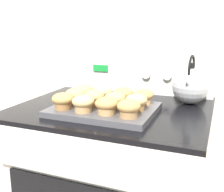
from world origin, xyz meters
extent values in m
cube|color=silver|center=(0.00, 0.67, 1.20)|extent=(8.00, 0.05, 2.40)
cube|color=#B2B2B7|center=(0.00, 0.00, 0.75)|extent=(0.62, 0.02, 0.02)
cube|color=black|center=(0.00, 0.33, 0.88)|extent=(0.77, 0.63, 0.02)
cube|color=white|center=(0.00, 0.62, 0.98)|extent=(0.75, 0.05, 0.20)
cube|color=green|center=(-0.17, 0.59, 1.00)|extent=(0.08, 0.01, 0.03)
cylinder|color=white|center=(0.07, 0.58, 0.98)|extent=(0.04, 0.02, 0.04)
cylinder|color=white|center=(0.17, 0.58, 0.98)|extent=(0.04, 0.02, 0.04)
cylinder|color=white|center=(0.27, 0.58, 0.98)|extent=(0.04, 0.02, 0.04)
cube|color=#4C4C51|center=(0.00, 0.24, 0.90)|extent=(0.38, 0.30, 0.02)
cylinder|color=olive|center=(-0.13, 0.16, 0.92)|extent=(0.06, 0.06, 0.03)
ellipsoid|color=tan|center=(-0.13, 0.16, 0.95)|extent=(0.08, 0.08, 0.04)
cylinder|color=tan|center=(-0.04, 0.15, 0.92)|extent=(0.06, 0.06, 0.03)
ellipsoid|color=tan|center=(-0.04, 0.15, 0.95)|extent=(0.08, 0.08, 0.04)
cylinder|color=tan|center=(0.04, 0.16, 0.92)|extent=(0.06, 0.06, 0.03)
ellipsoid|color=tan|center=(0.04, 0.16, 0.95)|extent=(0.08, 0.08, 0.04)
cylinder|color=#A37A4C|center=(0.13, 0.15, 0.92)|extent=(0.06, 0.06, 0.03)
ellipsoid|color=tan|center=(0.13, 0.15, 0.95)|extent=(0.08, 0.08, 0.04)
cylinder|color=#A37A4C|center=(-0.13, 0.24, 0.92)|extent=(0.06, 0.06, 0.03)
ellipsoid|color=tan|center=(-0.13, 0.24, 0.95)|extent=(0.08, 0.08, 0.04)
cylinder|color=olive|center=(-0.04, 0.24, 0.92)|extent=(0.06, 0.06, 0.03)
ellipsoid|color=tan|center=(-0.04, 0.24, 0.95)|extent=(0.08, 0.08, 0.04)
cylinder|color=tan|center=(0.04, 0.24, 0.92)|extent=(0.06, 0.06, 0.03)
ellipsoid|color=tan|center=(0.04, 0.24, 0.95)|extent=(0.08, 0.08, 0.04)
cylinder|color=olive|center=(0.13, 0.24, 0.92)|extent=(0.06, 0.06, 0.03)
ellipsoid|color=tan|center=(0.13, 0.24, 0.95)|extent=(0.08, 0.08, 0.04)
cylinder|color=#A37A4C|center=(-0.13, 0.33, 0.92)|extent=(0.06, 0.06, 0.03)
ellipsoid|color=tan|center=(-0.13, 0.33, 0.95)|extent=(0.08, 0.08, 0.04)
cylinder|color=#A37A4C|center=(-0.04, 0.33, 0.92)|extent=(0.06, 0.06, 0.03)
ellipsoid|color=tan|center=(-0.04, 0.33, 0.95)|extent=(0.08, 0.08, 0.04)
cylinder|color=tan|center=(0.05, 0.33, 0.92)|extent=(0.06, 0.06, 0.03)
ellipsoid|color=tan|center=(0.05, 0.33, 0.95)|extent=(0.08, 0.08, 0.04)
cylinder|color=tan|center=(0.13, 0.33, 0.92)|extent=(0.06, 0.06, 0.03)
ellipsoid|color=tan|center=(0.13, 0.33, 0.95)|extent=(0.08, 0.08, 0.04)
sphere|color=#ADAFB5|center=(0.28, 0.49, 0.96)|extent=(0.15, 0.15, 0.15)
cylinder|color=black|center=(0.28, 0.49, 1.05)|extent=(0.03, 0.03, 0.02)
cone|color=#ADAFB5|center=(0.28, 0.42, 0.98)|extent=(0.04, 0.08, 0.06)
torus|color=black|center=(0.28, 0.49, 1.03)|extent=(0.02, 0.12, 0.12)
camera|label=1|loc=(0.41, -0.70, 1.20)|focal=45.00mm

